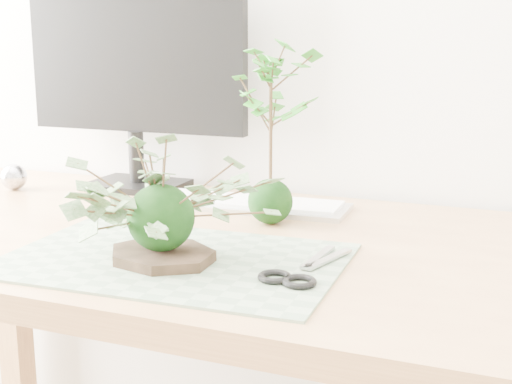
{
  "coord_description": "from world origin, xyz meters",
  "views": [
    {
      "loc": [
        0.38,
        0.21,
        1.06
      ],
      "look_at": [
        0.0,
        1.14,
        0.84
      ],
      "focal_mm": 50.0,
      "sensor_mm": 36.0,
      "label": 1
    }
  ],
  "objects_px": {
    "ivy_kokedama": "(160,186)",
    "keyboard": "(239,203)",
    "maple_kokedama": "(271,91)",
    "desk": "(240,289)",
    "monitor": "(135,69)"
  },
  "relations": [
    {
      "from": "ivy_kokedama",
      "to": "keyboard",
      "type": "bearing_deg",
      "value": 95.36
    },
    {
      "from": "maple_kokedama",
      "to": "ivy_kokedama",
      "type": "bearing_deg",
      "value": -103.8
    },
    {
      "from": "ivy_kokedama",
      "to": "maple_kokedama",
      "type": "height_order",
      "value": "maple_kokedama"
    },
    {
      "from": "desk",
      "to": "monitor",
      "type": "height_order",
      "value": "monitor"
    },
    {
      "from": "desk",
      "to": "keyboard",
      "type": "height_order",
      "value": "keyboard"
    },
    {
      "from": "maple_kokedama",
      "to": "keyboard",
      "type": "bearing_deg",
      "value": 137.01
    },
    {
      "from": "monitor",
      "to": "maple_kokedama",
      "type": "bearing_deg",
      "value": -26.2
    },
    {
      "from": "keyboard",
      "to": "monitor",
      "type": "bearing_deg",
      "value": 159.63
    },
    {
      "from": "desk",
      "to": "maple_kokedama",
      "type": "relative_size",
      "value": 4.87
    },
    {
      "from": "maple_kokedama",
      "to": "monitor",
      "type": "relative_size",
      "value": 0.66
    },
    {
      "from": "ivy_kokedama",
      "to": "maple_kokedama",
      "type": "relative_size",
      "value": 0.99
    },
    {
      "from": "keyboard",
      "to": "monitor",
      "type": "distance_m",
      "value": 0.38
    },
    {
      "from": "ivy_kokedama",
      "to": "maple_kokedama",
      "type": "xyz_separation_m",
      "value": [
        0.07,
        0.27,
        0.12
      ]
    },
    {
      "from": "ivy_kokedama",
      "to": "maple_kokedama",
      "type": "distance_m",
      "value": 0.3
    },
    {
      "from": "maple_kokedama",
      "to": "monitor",
      "type": "xyz_separation_m",
      "value": [
        -0.37,
        0.18,
        0.02
      ]
    }
  ]
}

